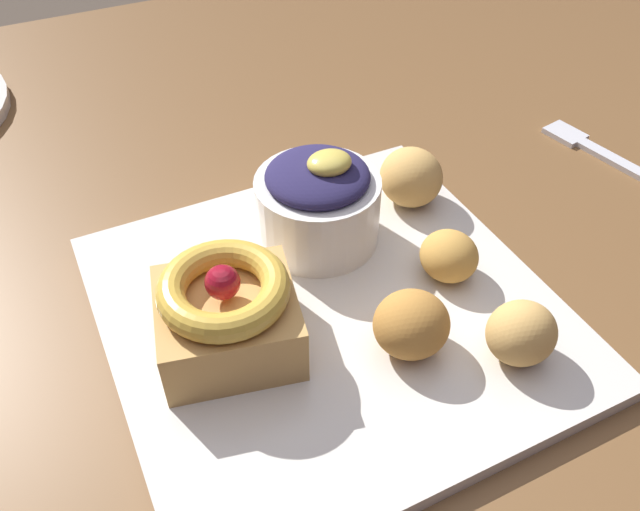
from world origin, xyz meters
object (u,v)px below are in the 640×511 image
at_px(front_plate, 333,310).
at_px(berry_ramekin, 318,202).
at_px(fritter_middle, 449,256).
at_px(fritter_front, 411,324).
at_px(fritter_back, 521,333).
at_px(fork, 596,150).
at_px(cake_slice, 227,312).
at_px(fritter_extra, 411,177).

xyz_separation_m(front_plate, berry_ramekin, (0.02, 0.07, 0.04)).
xyz_separation_m(berry_ramekin, fritter_middle, (0.06, -0.08, -0.02)).
relative_size(fritter_front, fritter_back, 1.10).
distance_m(front_plate, fork, 0.31).
relative_size(cake_slice, berry_ramekin, 1.10).
xyz_separation_m(front_plate, fritter_middle, (0.09, -0.01, 0.02)).
bearing_deg(fritter_front, cake_slice, 153.39).
relative_size(cake_slice, fritter_middle, 2.37).
xyz_separation_m(fritter_extra, fork, (0.20, -0.00, -0.03)).
relative_size(cake_slice, fritter_front, 2.06).
bearing_deg(cake_slice, fritter_back, -28.51).
relative_size(front_plate, fork, 2.30).
relative_size(front_plate, fritter_middle, 6.94).
distance_m(cake_slice, fritter_front, 0.11).
relative_size(cake_slice, fritter_back, 2.26).
height_order(cake_slice, berry_ramekin, berry_ramekin).
bearing_deg(front_plate, fritter_back, -46.69).
bearing_deg(fritter_middle, fritter_back, -91.28).
relative_size(fritter_front, fritter_middle, 1.15).
xyz_separation_m(front_plate, fork, (0.31, 0.07, -0.00)).
height_order(berry_ramekin, fork, berry_ramekin).
distance_m(fritter_front, fritter_back, 0.07).
bearing_deg(front_plate, fritter_extra, 35.17).
bearing_deg(fritter_middle, berry_ramekin, 130.33).
height_order(cake_slice, fritter_extra, cake_slice).
distance_m(berry_ramekin, fork, 0.29).
bearing_deg(fritter_extra, fritter_middle, -103.84).
bearing_deg(berry_ramekin, fritter_extra, 5.47).
height_order(berry_ramekin, fritter_back, berry_ramekin).
distance_m(fritter_front, fritter_extra, 0.15).
distance_m(fritter_back, fork, 0.28).
bearing_deg(fritter_front, fork, 24.31).
bearing_deg(fritter_back, fritter_front, 148.25).
bearing_deg(fork, front_plate, 93.05).
height_order(front_plate, fritter_front, fritter_front).
bearing_deg(fritter_back, cake_slice, 151.49).
bearing_deg(fritter_front, fritter_middle, 37.13).
bearing_deg(fritter_middle, fritter_front, -142.87).
bearing_deg(cake_slice, fritter_extra, 23.30).
bearing_deg(fritter_back, front_plate, 133.31).
bearing_deg(fritter_extra, cake_slice, -156.70).
height_order(berry_ramekin, fritter_front, berry_ramekin).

